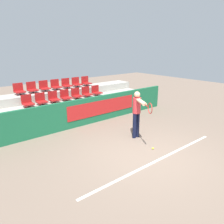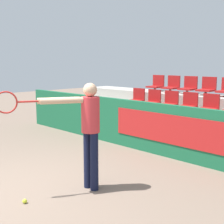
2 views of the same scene
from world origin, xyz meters
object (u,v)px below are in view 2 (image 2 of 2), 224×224
stadium_chair_4 (187,126)px  stadium_chair_11 (209,106)px  tennis_player (85,125)px  stadium_chair_16 (189,86)px  stadium_chair_14 (156,84)px  stadium_chair_0 (114,114)px  stadium_chair_7 (136,98)px  stadium_chair_2 (147,119)px  stadium_chair_15 (172,85)px  stadium_chair_5 (211,130)px  stadium_chair_1 (130,117)px  stadium_chair_3 (166,123)px  stadium_chair_8 (152,100)px  stadium_chair_9 (169,102)px  stadium_chair_10 (188,104)px  stadium_chair_17 (207,88)px  tennis_ball (25,201)px

stadium_chair_4 → stadium_chair_11: 1.01m
stadium_chair_11 → tennis_player: size_ratio=0.30×
stadium_chair_16 → stadium_chair_4: bearing=-58.4°
stadium_chair_11 → stadium_chair_14: stadium_chair_14 is taller
stadium_chair_0 → stadium_chair_7: size_ratio=1.00×
stadium_chair_2 → stadium_chair_16: stadium_chair_16 is taller
stadium_chair_0 → stadium_chair_14: bearing=90.0°
stadium_chair_2 → stadium_chair_15: stadium_chair_15 is taller
stadium_chair_15 → stadium_chair_5: bearing=-39.1°
stadium_chair_0 → stadium_chair_1: (0.58, 0.00, 0.00)m
stadium_chair_3 → stadium_chair_16: stadium_chair_16 is taller
stadium_chair_15 → stadium_chair_16: bearing=0.0°
stadium_chair_7 → stadium_chair_2: bearing=-39.1°
stadium_chair_0 → stadium_chair_8: stadium_chair_8 is taller
stadium_chair_2 → stadium_chair_7: bearing=140.9°
stadium_chair_4 → stadium_chair_9: bearing=140.9°
stadium_chair_10 → stadium_chair_17: size_ratio=1.00×
stadium_chair_11 → tennis_ball: bearing=-91.9°
stadium_chair_16 → stadium_chair_8: bearing=-121.6°
stadium_chair_10 → stadium_chair_15: stadium_chair_15 is taller
stadium_chair_1 → stadium_chair_0: bearing=180.0°
stadium_chair_1 → stadium_chair_5: (2.33, 0.00, 0.00)m
stadium_chair_7 → stadium_chair_10: (1.75, 0.00, 0.00)m
stadium_chair_9 → stadium_chair_11: (1.16, 0.00, 0.00)m
stadium_chair_0 → stadium_chair_2: 1.16m
stadium_chair_8 → stadium_chair_17: 1.54m
stadium_chair_3 → stadium_chair_4: 0.58m
stadium_chair_2 → stadium_chair_16: (0.00, 1.89, 0.73)m
stadium_chair_3 → tennis_ball: size_ratio=7.55×
stadium_chair_16 → stadium_chair_9: bearing=-90.0°
stadium_chair_7 → tennis_player: tennis_player is taller
stadium_chair_5 → stadium_chair_16: stadium_chair_16 is taller
stadium_chair_10 → stadium_chair_3: bearing=-90.0°
stadium_chair_10 → stadium_chair_15: size_ratio=1.00×
stadium_chair_2 → stadium_chair_8: 1.17m
stadium_chair_4 → stadium_chair_8: 2.02m
stadium_chair_1 → stadium_chair_8: bearing=90.0°
stadium_chair_1 → tennis_player: bearing=-59.0°
stadium_chair_14 → stadium_chair_1: bearing=-72.9°
stadium_chair_5 → stadium_chair_2: bearing=180.0°
stadium_chair_0 → stadium_chair_17: (1.75, 1.89, 0.73)m
stadium_chair_4 → stadium_chair_0: bearing=180.0°
tennis_ball → stadium_chair_14: bearing=110.3°
stadium_chair_3 → tennis_ball: (0.42, -3.97, -0.54)m
stadium_chair_2 → stadium_chair_9: stadium_chair_9 is taller
stadium_chair_7 → stadium_chair_16: size_ratio=1.00×
stadium_chair_4 → tennis_player: 3.05m
stadium_chair_2 → stadium_chair_10: (0.58, 0.94, 0.36)m
stadium_chair_0 → stadium_chair_17: stadium_chair_17 is taller
stadium_chair_0 → stadium_chair_16: 2.34m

